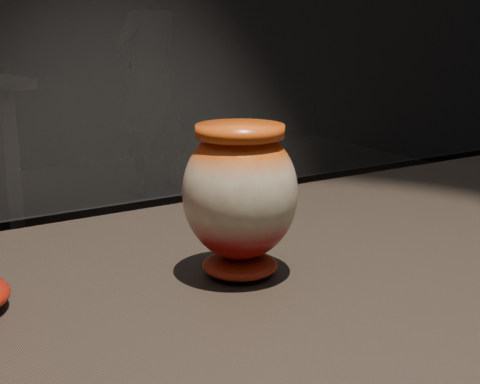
% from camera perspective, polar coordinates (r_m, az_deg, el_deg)
% --- Properties ---
extents(main_vase, '(0.16, 0.16, 0.18)m').
position_cam_1_polar(main_vase, '(0.79, -0.00, -0.23)').
color(main_vase, maroon).
rests_on(main_vase, display_plinth).
extents(visitor, '(0.67, 0.54, 1.60)m').
position_cam_1_polar(visitor, '(4.77, -7.74, 9.38)').
color(visitor, black).
rests_on(visitor, ground).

